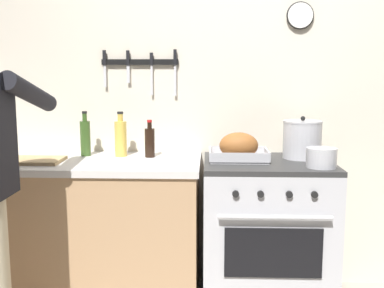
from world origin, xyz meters
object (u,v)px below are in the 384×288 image
(bottle_soy_sauce, at_px, (150,142))
(bottle_cooking_oil, at_px, (121,138))
(cutting_board, at_px, (31,160))
(roasting_pan, at_px, (239,148))
(saucepan, at_px, (321,158))
(stock_pot, at_px, (302,139))
(stove, at_px, (266,233))
(bottle_olive_oil, at_px, (85,137))

(bottle_soy_sauce, distance_m, bottle_cooking_oil, 0.19)
(bottle_soy_sauce, bearing_deg, cutting_board, -164.17)
(roasting_pan, relative_size, saucepan, 2.09)
(saucepan, relative_size, cutting_board, 0.47)
(bottle_cooking_oil, bearing_deg, stock_pot, -1.21)
(bottle_soy_sauce, bearing_deg, stock_pot, -0.01)
(stove, bearing_deg, bottle_cooking_oil, 171.71)
(stock_pot, xyz_separation_m, bottle_soy_sauce, (-0.94, 0.00, -0.02))
(roasting_pan, height_order, cutting_board, roasting_pan)
(cutting_board, distance_m, bottle_soy_sauce, 0.71)
(stove, height_order, roasting_pan, roasting_pan)
(cutting_board, bearing_deg, roasting_pan, 4.55)
(stove, distance_m, bottle_cooking_oil, 1.08)
(cutting_board, height_order, bottle_soy_sauce, bottle_soy_sauce)
(stove, xyz_separation_m, roasting_pan, (-0.17, 0.01, 0.52))
(bottle_cooking_oil, bearing_deg, cutting_board, -156.31)
(cutting_board, bearing_deg, stove, 3.42)
(roasting_pan, relative_size, cutting_board, 0.98)
(roasting_pan, bearing_deg, bottle_soy_sauce, 170.15)
(bottle_soy_sauce, height_order, bottle_olive_oil, bottle_olive_oil)
(stove, bearing_deg, cutting_board, -176.58)
(cutting_board, height_order, bottle_olive_oil, bottle_olive_oil)
(roasting_pan, distance_m, bottle_soy_sauce, 0.55)
(roasting_pan, bearing_deg, stove, -4.51)
(roasting_pan, relative_size, bottle_olive_oil, 1.25)
(cutting_board, xyz_separation_m, bottle_cooking_oil, (0.49, 0.22, 0.11))
(bottle_olive_oil, bearing_deg, stove, -7.26)
(stock_pot, height_order, bottle_olive_oil, bottle_olive_oil)
(bottle_soy_sauce, bearing_deg, stove, -8.57)
(saucepan, bearing_deg, cutting_board, 176.80)
(cutting_board, height_order, bottle_cooking_oil, bottle_cooking_oil)
(stove, xyz_separation_m, stock_pot, (0.22, 0.11, 0.57))
(bottle_olive_oil, bearing_deg, bottle_cooking_oil, -3.14)
(saucepan, xyz_separation_m, cutting_board, (-1.67, 0.09, -0.04))
(bottle_olive_oil, bearing_deg, stock_pot, -1.53)
(saucepan, bearing_deg, bottle_soy_sauce, 163.95)
(cutting_board, distance_m, bottle_olive_oil, 0.37)
(bottle_cooking_oil, relative_size, bottle_olive_oil, 1.00)
(roasting_pan, xyz_separation_m, bottle_olive_oil, (-0.96, 0.13, 0.04))
(roasting_pan, height_order, bottle_cooking_oil, bottle_cooking_oil)
(roasting_pan, height_order, bottle_soy_sauce, bottle_soy_sauce)
(cutting_board, bearing_deg, bottle_olive_oil, 40.85)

